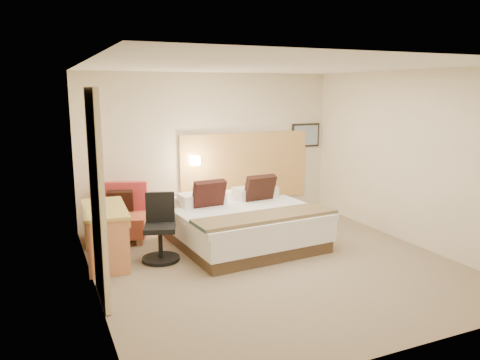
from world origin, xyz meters
name	(u,v)px	position (x,y,z in m)	size (l,w,h in m)	color
floor	(273,263)	(0.00, 0.00, -0.01)	(4.80, 5.00, 0.02)	#7D6B54
ceiling	(276,65)	(0.00, 0.00, 2.71)	(4.80, 5.00, 0.02)	white
wall_back	(210,148)	(0.00, 2.51, 1.35)	(4.80, 0.02, 2.70)	beige
wall_front	(408,212)	(0.00, -2.51, 1.35)	(4.80, 0.02, 2.70)	beige
wall_left	(89,182)	(-2.41, 0.00, 1.35)	(0.02, 5.00, 2.70)	beige
wall_right	(411,158)	(2.41, 0.00, 1.35)	(0.02, 5.00, 2.70)	beige
headboard_panel	(246,167)	(0.70, 2.47, 0.95)	(2.60, 0.04, 1.30)	tan
art_frame	(306,135)	(2.02, 2.48, 1.50)	(0.62, 0.03, 0.47)	black
art_canvas	(306,135)	(2.02, 2.46, 1.50)	(0.54, 0.01, 0.39)	gray
lamp_arm	(194,160)	(-0.35, 2.42, 1.15)	(0.02, 0.02, 0.12)	white
lamp_shade	(195,161)	(-0.35, 2.36, 1.15)	(0.15, 0.15, 0.15)	#FCEAC4
curtain	(97,197)	(-2.36, -0.25, 1.22)	(0.06, 0.90, 2.42)	beige
bottle_a	(176,200)	(-0.89, 1.80, 0.60)	(0.05, 0.05, 0.18)	#839DCA
menu_folder	(184,200)	(-0.75, 1.73, 0.61)	(0.12, 0.05, 0.20)	#352115
bed	(243,223)	(-0.05, 0.91, 0.33)	(2.24, 2.19, 1.03)	#463423
lounge_chair	(120,218)	(-1.78, 1.95, 0.36)	(1.04, 0.97, 0.90)	#A7704E
side_table	(180,219)	(-0.82, 1.75, 0.28)	(0.52, 0.52, 0.51)	white
desk	(107,219)	(-2.11, 0.99, 0.62)	(0.66, 1.30, 0.79)	tan
desk_chair	(160,233)	(-1.41, 0.75, 0.39)	(0.67, 0.67, 0.95)	black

